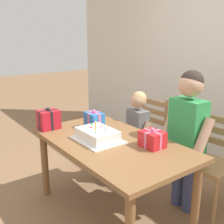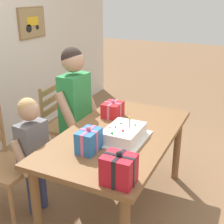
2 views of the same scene
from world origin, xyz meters
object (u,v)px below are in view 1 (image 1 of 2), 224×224
(child_older, at_px, (187,128))
(child_younger, at_px, (138,128))
(gift_box_red_large, at_px, (152,139))
(gift_box_beside_cake, at_px, (49,120))
(birthday_cake, at_px, (97,135))
(chair_left, at_px, (145,135))
(dining_table, at_px, (111,151))
(gift_box_corner_small, at_px, (94,121))
(chair_right, at_px, (211,162))

(child_older, xyz_separation_m, child_younger, (-0.68, 0.00, -0.18))
(gift_box_red_large, xyz_separation_m, child_older, (0.02, 0.43, 0.02))
(gift_box_beside_cake, bearing_deg, child_younger, 71.66)
(birthday_cake, distance_m, chair_left, 1.07)
(chair_left, height_order, child_younger, child_younger)
(dining_table, xyz_separation_m, child_younger, (-0.34, 0.63, 0.00))
(gift_box_corner_small, bearing_deg, birthday_cake, -28.32)
(gift_box_red_large, bearing_deg, gift_box_beside_cake, -152.80)
(birthday_cake, xyz_separation_m, chair_left, (-0.38, 0.95, -0.32))
(chair_left, relative_size, child_younger, 0.87)
(dining_table, xyz_separation_m, gift_box_corner_small, (-0.37, 0.07, 0.18))
(gift_box_corner_small, bearing_deg, gift_box_red_large, 10.81)
(dining_table, height_order, gift_box_red_large, gift_box_red_large)
(gift_box_corner_small, xyz_separation_m, chair_left, (-0.09, 0.79, -0.35))
(birthday_cake, distance_m, gift_box_corner_small, 0.33)
(gift_box_red_large, distance_m, chair_left, 1.08)
(gift_box_beside_cake, bearing_deg, chair_left, 81.17)
(gift_box_beside_cake, relative_size, child_younger, 0.21)
(birthday_cake, bearing_deg, chair_right, 59.97)
(birthday_cake, xyz_separation_m, gift_box_corner_small, (-0.29, 0.15, 0.03))
(child_younger, bearing_deg, gift_box_red_large, -33.11)
(gift_box_beside_cake, bearing_deg, gift_box_corner_small, 52.93)
(child_older, bearing_deg, gift_box_beside_cake, -136.88)
(gift_box_corner_small, relative_size, chair_left, 0.22)
(gift_box_beside_cake, xyz_separation_m, child_younger, (0.30, 0.92, -0.19))
(child_older, bearing_deg, child_younger, 179.94)
(dining_table, relative_size, birthday_cake, 3.46)
(gift_box_red_large, xyz_separation_m, gift_box_corner_small, (-0.68, -0.13, 0.02))
(chair_right, bearing_deg, gift_box_red_large, -102.70)
(gift_box_corner_small, bearing_deg, dining_table, -10.81)
(gift_box_beside_cake, height_order, chair_left, gift_box_beside_cake)
(birthday_cake, height_order, chair_right, birthday_cake)
(gift_box_beside_cake, xyz_separation_m, chair_left, (0.18, 1.15, -0.37))
(gift_box_beside_cake, height_order, chair_right, gift_box_beside_cake)
(dining_table, bearing_deg, chair_right, 61.89)
(gift_box_corner_small, xyz_separation_m, chair_right, (0.83, 0.79, -0.35))
(gift_box_red_large, xyz_separation_m, chair_left, (-0.78, 0.66, -0.34))
(birthday_cake, xyz_separation_m, gift_box_red_large, (0.40, 0.29, 0.02))
(gift_box_corner_small, bearing_deg, chair_left, 96.75)
(dining_table, xyz_separation_m, chair_right, (0.46, 0.86, -0.17))
(birthday_cake, xyz_separation_m, child_younger, (-0.26, 0.71, -0.15))
(dining_table, height_order, child_younger, child_younger)
(birthday_cake, height_order, gift_box_beside_cake, gift_box_beside_cake)
(birthday_cake, height_order, gift_box_red_large, birthday_cake)
(gift_box_beside_cake, distance_m, child_older, 1.34)
(birthday_cake, xyz_separation_m, gift_box_beside_cake, (-0.56, -0.21, 0.05))
(dining_table, relative_size, chair_left, 1.65)
(gift_box_red_large, height_order, chair_right, chair_right)
(gift_box_corner_small, bearing_deg, chair_right, 43.55)
(gift_box_beside_cake, bearing_deg, child_older, 43.12)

